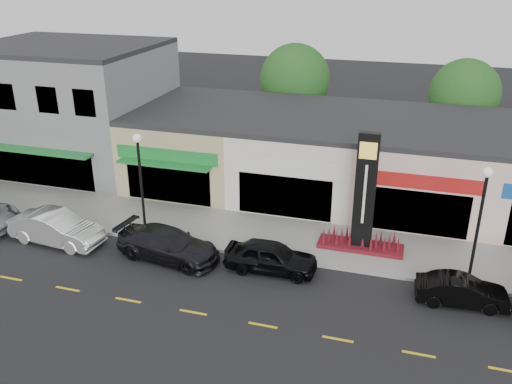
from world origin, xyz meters
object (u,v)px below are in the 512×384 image
at_px(lamp_west_near, 140,175).
at_px(lamp_east_near, 480,215).
at_px(pylon_sign, 363,209).
at_px(car_dark_sedan, 168,244).
at_px(car_black_conv, 462,291).
at_px(car_black_sedan, 271,257).
at_px(car_white_van, 57,228).

height_order(lamp_west_near, lamp_east_near, same).
xyz_separation_m(pylon_sign, car_dark_sedan, (-8.86, -3.44, -1.52)).
bearing_deg(car_dark_sedan, pylon_sign, -60.63).
xyz_separation_m(car_dark_sedan, car_black_conv, (13.46, 0.06, -0.13)).
height_order(car_dark_sedan, car_black_conv, car_dark_sedan).
distance_m(car_dark_sedan, car_black_sedan, 5.08).
relative_size(car_white_van, car_dark_sedan, 0.96).
height_order(car_black_sedan, car_black_conv, car_black_sedan).
relative_size(car_dark_sedan, car_black_conv, 1.37).
bearing_deg(car_black_conv, pylon_sign, 50.08).
relative_size(lamp_west_near, car_white_van, 1.10).
bearing_deg(pylon_sign, car_white_van, -166.52).
height_order(lamp_west_near, pylon_sign, pylon_sign).
height_order(pylon_sign, car_black_conv, pylon_sign).
distance_m(lamp_west_near, pylon_sign, 11.19).
bearing_deg(lamp_west_near, lamp_east_near, 0.00).
xyz_separation_m(lamp_west_near, lamp_east_near, (16.00, 0.00, 0.00)).
xyz_separation_m(lamp_west_near, car_dark_sedan, (2.14, -1.74, -2.72)).
relative_size(lamp_east_near, car_white_van, 1.10).
bearing_deg(car_black_sedan, lamp_west_near, 77.77).
distance_m(pylon_sign, car_black_sedan, 5.13).
distance_m(lamp_east_near, car_black_sedan, 9.32).
bearing_deg(lamp_west_near, pylon_sign, 8.77).
xyz_separation_m(pylon_sign, car_black_sedan, (-3.79, -3.09, -1.54)).
xyz_separation_m(car_white_van, car_dark_sedan, (6.14, 0.16, -0.06)).
bearing_deg(lamp_east_near, lamp_west_near, 180.00).
height_order(pylon_sign, car_white_van, pylon_sign).
bearing_deg(car_white_van, car_black_conv, -84.38).
bearing_deg(car_black_sedan, car_black_conv, -93.17).
xyz_separation_m(lamp_east_near, car_white_van, (-20.00, -1.90, -2.66)).
height_order(lamp_east_near, pylon_sign, pylon_sign).
height_order(car_white_van, car_dark_sedan, car_white_van).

